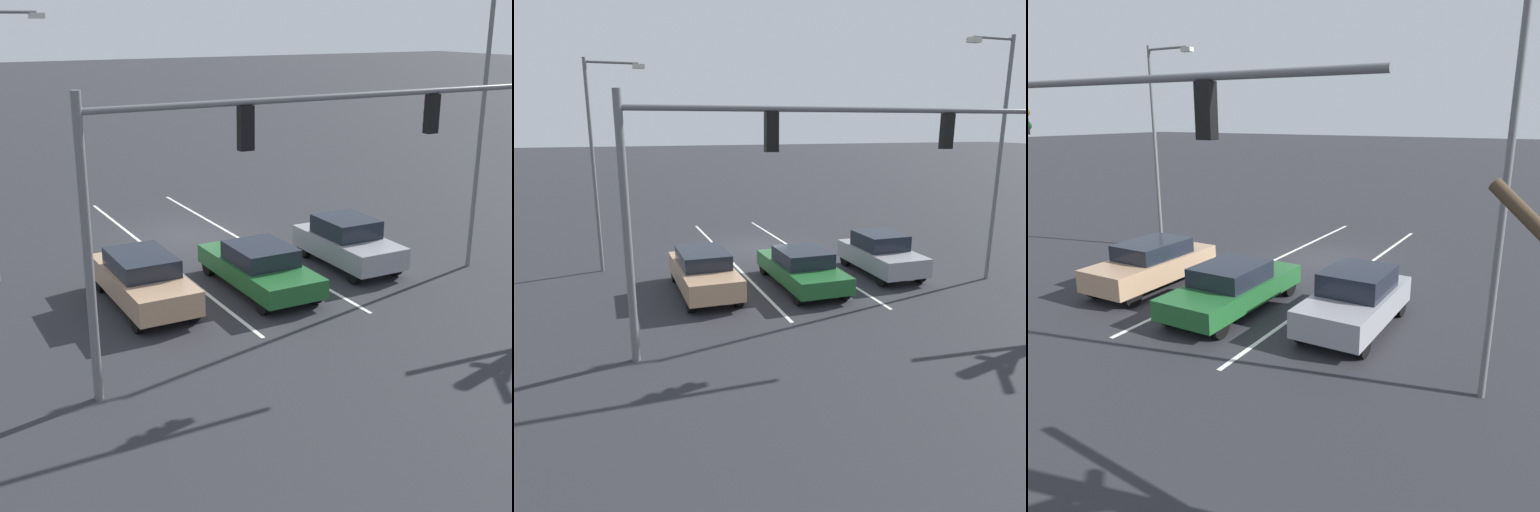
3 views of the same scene
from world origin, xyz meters
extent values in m
plane|color=#28282D|center=(0.00, 0.00, 0.00)|extent=(240.00, 240.00, 0.00)
cube|color=silver|center=(-1.69, 1.67, 0.01)|extent=(0.12, 15.35, 0.01)
cube|color=silver|center=(1.69, 1.67, 0.01)|extent=(0.12, 15.35, 0.01)
cube|color=#1E5928|center=(0.12, 6.17, 0.59)|extent=(1.90, 4.72, 0.56)
cube|color=black|center=(0.12, 6.28, 1.13)|extent=(1.67, 1.98, 0.52)
cube|color=red|center=(-0.55, 3.85, 0.73)|extent=(0.24, 0.06, 0.12)
cube|color=red|center=(0.78, 3.85, 0.73)|extent=(0.24, 0.06, 0.12)
cylinder|color=black|center=(-0.71, 7.97, 0.31)|extent=(0.22, 0.62, 0.62)
cylinder|color=black|center=(0.94, 7.97, 0.31)|extent=(0.22, 0.62, 0.62)
cylinder|color=black|center=(-0.71, 4.37, 0.31)|extent=(0.22, 0.62, 0.62)
cylinder|color=black|center=(0.94, 4.37, 0.31)|extent=(0.22, 0.62, 0.62)
cube|color=gray|center=(-3.44, 5.72, 0.66)|extent=(1.83, 4.02, 0.69)
cube|color=black|center=(-3.44, 5.57, 1.31)|extent=(1.61, 1.88, 0.59)
cube|color=red|center=(-4.08, 3.75, 0.84)|extent=(0.24, 0.06, 0.12)
cube|color=red|center=(-2.80, 3.75, 0.84)|extent=(0.24, 0.06, 0.12)
cylinder|color=black|center=(-4.23, 7.16, 0.32)|extent=(0.22, 0.64, 0.64)
cylinder|color=black|center=(-2.66, 7.16, 0.32)|extent=(0.22, 0.64, 0.64)
cylinder|color=black|center=(-4.23, 4.28, 0.32)|extent=(0.22, 0.64, 0.64)
cylinder|color=black|center=(-2.66, 4.28, 0.32)|extent=(0.22, 0.64, 0.64)
cube|color=tan|center=(3.61, 5.82, 0.67)|extent=(1.80, 4.48, 0.69)
cube|color=black|center=(3.61, 5.73, 1.26)|extent=(1.58, 2.21, 0.50)
cube|color=red|center=(2.98, 3.61, 0.84)|extent=(0.24, 0.06, 0.12)
cube|color=red|center=(4.24, 3.61, 0.84)|extent=(0.24, 0.06, 0.12)
cylinder|color=black|center=(2.84, 7.48, 0.32)|extent=(0.22, 0.65, 0.65)
cylinder|color=black|center=(4.38, 7.48, 0.32)|extent=(0.22, 0.65, 0.65)
cylinder|color=black|center=(2.84, 4.15, 0.32)|extent=(0.22, 0.65, 0.65)
cylinder|color=black|center=(4.38, 4.15, 0.32)|extent=(0.22, 0.65, 0.65)
cylinder|color=slate|center=(6.25, 10.35, 3.23)|extent=(0.20, 0.20, 6.46)
cylinder|color=slate|center=(0.33, 10.35, 6.06)|extent=(11.83, 0.14, 0.14)
cube|color=black|center=(-2.43, 10.35, 5.52)|extent=(0.32, 0.22, 0.95)
sphere|color=red|center=(-2.43, 10.19, 5.80)|extent=(0.20, 0.20, 0.20)
sphere|color=#4C420C|center=(-2.43, 10.19, 5.52)|extent=(0.20, 0.20, 0.20)
sphere|color=#0A3814|center=(-2.43, 10.19, 5.23)|extent=(0.20, 0.20, 0.20)
cube|color=black|center=(2.69, 10.35, 5.52)|extent=(0.32, 0.22, 0.95)
sphere|color=red|center=(2.69, 10.19, 5.80)|extent=(0.20, 0.20, 0.20)
sphere|color=#4C420C|center=(2.69, 10.19, 5.52)|extent=(0.20, 0.20, 0.20)
sphere|color=#0A3814|center=(2.69, 10.19, 5.23)|extent=(0.20, 0.20, 0.20)
cylinder|color=slate|center=(6.94, 1.81, 4.03)|extent=(0.14, 0.14, 8.05)
cylinder|color=slate|center=(5.99, 1.81, 7.90)|extent=(1.91, 0.09, 0.09)
cube|color=beige|center=(5.03, 1.81, 7.80)|extent=(0.44, 0.24, 0.16)
cylinder|color=slate|center=(-6.92, 7.60, 4.32)|extent=(0.14, 0.14, 8.64)
cylinder|color=slate|center=(-6.12, 7.60, 8.49)|extent=(1.61, 0.09, 0.09)
cube|color=beige|center=(-5.31, 7.60, 8.39)|extent=(0.44, 0.24, 0.16)
camera|label=1|loc=(9.65, 23.82, 7.71)|focal=50.00mm
camera|label=2|loc=(6.75, 22.18, 5.70)|focal=35.00mm
camera|label=3|loc=(-7.85, 17.27, 5.44)|focal=35.00mm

